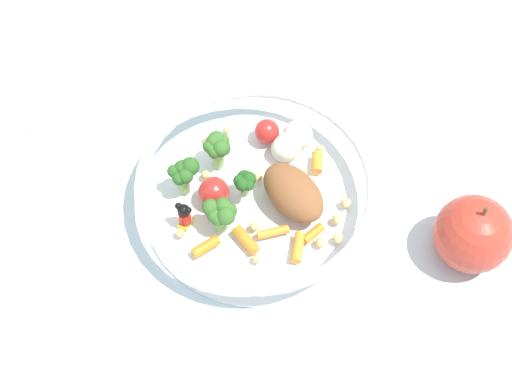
% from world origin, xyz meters
% --- Properties ---
extents(ground_plane, '(2.40, 2.40, 0.00)m').
position_xyz_m(ground_plane, '(0.00, 0.00, 0.00)').
color(ground_plane, silver).
extents(food_container, '(0.26, 0.26, 0.06)m').
position_xyz_m(food_container, '(0.01, 0.01, 0.03)').
color(food_container, white).
rests_on(food_container, ground_plane).
extents(loose_apple, '(0.08, 0.08, 0.09)m').
position_xyz_m(loose_apple, '(0.22, 0.10, 0.04)').
color(loose_apple, '#BC3828').
rests_on(loose_apple, ground_plane).
extents(folded_napkin, '(0.15, 0.17, 0.01)m').
position_xyz_m(folded_napkin, '(-0.24, -0.03, 0.00)').
color(folded_napkin, silver).
rests_on(folded_napkin, ground_plane).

